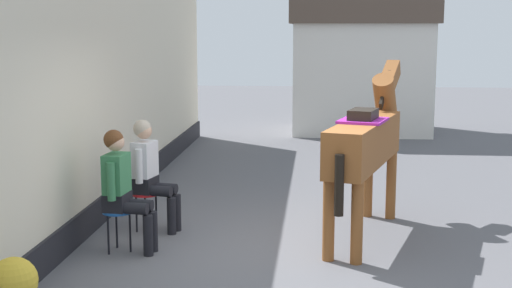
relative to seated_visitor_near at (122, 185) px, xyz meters
name	(u,v)px	position (x,y,z in m)	size (l,w,h in m)	color
ground_plane	(292,193)	(1.78, 3.03, -0.78)	(40.00, 40.00, 0.00)	#56565B
pub_facade_wall	(96,102)	(-0.76, 1.53, 0.76)	(0.34, 14.00, 3.40)	beige
distant_cottage	(361,57)	(3.18, 9.69, 1.02)	(3.40, 2.60, 3.50)	silver
seated_visitor_near	(122,185)	(0.00, 0.00, 0.00)	(0.61, 0.49, 1.39)	#194C99
seated_visitor_far	(150,169)	(0.10, 0.86, 0.00)	(0.61, 0.48, 1.39)	red
saddled_horse_center	(367,141)	(2.74, 0.91, 0.38)	(1.12, 2.91, 2.06)	brown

